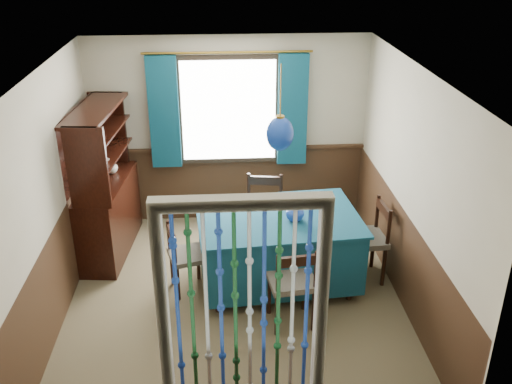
{
  "coord_description": "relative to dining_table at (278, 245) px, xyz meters",
  "views": [
    {
      "loc": [
        -0.12,
        -5.12,
        3.7
      ],
      "look_at": [
        0.24,
        0.32,
        1.15
      ],
      "focal_mm": 40.0,
      "sensor_mm": 36.0,
      "label": 1
    }
  ],
  "objects": [
    {
      "name": "wainscot_back",
      "position": [
        -0.49,
        1.65,
        0.02
      ],
      "size": [
        3.6,
        0.0,
        3.6
      ],
      "primitive_type": "plane",
      "rotation": [
        1.57,
        0.0,
        0.0
      ],
      "color": "#382315",
      "rests_on": "ground"
    },
    {
      "name": "pendant_lamp",
      "position": [
        0.0,
        0.0,
        1.31
      ],
      "size": [
        0.29,
        0.29,
        0.89
      ],
      "color": "olive",
      "rests_on": "ceiling"
    },
    {
      "name": "dining_table",
      "position": [
        0.0,
        0.0,
        0.0
      ],
      "size": [
        1.85,
        1.35,
        0.84
      ],
      "rotation": [
        0.0,
        0.0,
        0.09
      ],
      "color": "navy",
      "rests_on": "floor"
    },
    {
      "name": "vase_sideboard",
      "position": [
        -1.96,
        1.16,
        0.53
      ],
      "size": [
        0.24,
        0.24,
        0.19
      ],
      "primitive_type": "imported",
      "rotation": [
        0.0,
        0.0,
        -0.4
      ],
      "color": "beige",
      "rests_on": "sideboard"
    },
    {
      "name": "chair_near",
      "position": [
        0.07,
        -0.76,
        0.01
      ],
      "size": [
        0.51,
        0.49,
        0.92
      ],
      "rotation": [
        0.0,
        0.0,
        0.12
      ],
      "color": "black",
      "rests_on": "floor"
    },
    {
      "name": "wainscot_left",
      "position": [
        -2.27,
        -0.34,
        0.02
      ],
      "size": [
        0.0,
        4.0,
        4.0
      ],
      "primitive_type": "plane",
      "rotation": [
        1.57,
        0.0,
        1.57
      ],
      "color": "#382315",
      "rests_on": "ground"
    },
    {
      "name": "doorway",
      "position": [
        -0.49,
        -2.28,
        0.57
      ],
      "size": [
        1.16,
        0.12,
        2.18
      ],
      "primitive_type": null,
      "color": "silver",
      "rests_on": "ground"
    },
    {
      "name": "wainscot_right",
      "position": [
        1.3,
        -0.34,
        0.02
      ],
      "size": [
        0.0,
        4.0,
        4.0
      ],
      "primitive_type": "plane",
      "rotation": [
        1.57,
        0.0,
        -1.57
      ],
      "color": "#382315",
      "rests_on": "ground"
    },
    {
      "name": "chair_far",
      "position": [
        -0.1,
        0.73,
        0.03
      ],
      "size": [
        0.54,
        0.52,
        0.96
      ],
      "rotation": [
        0.0,
        0.0,
        2.99
      ],
      "color": "black",
      "rests_on": "floor"
    },
    {
      "name": "sideboard",
      "position": [
        -2.02,
        0.86,
        0.15
      ],
      "size": [
        0.62,
        1.45,
        1.84
      ],
      "rotation": [
        0.0,
        0.0,
        -0.1
      ],
      "color": "black",
      "rests_on": "floor"
    },
    {
      "name": "floor",
      "position": [
        -0.49,
        -0.34,
        -0.48
      ],
      "size": [
        4.0,
        4.0,
        0.0
      ],
      "primitive_type": "plane",
      "color": "brown",
      "rests_on": "ground"
    },
    {
      "name": "window",
      "position": [
        -0.49,
        1.61,
        1.07
      ],
      "size": [
        1.32,
        0.12,
        1.42
      ],
      "primitive_type": "cube",
      "color": "black",
      "rests_on": "wall_back"
    },
    {
      "name": "wall_right",
      "position": [
        1.31,
        -0.34,
        0.77
      ],
      "size": [
        0.0,
        4.0,
        4.0
      ],
      "primitive_type": "plane",
      "rotation": [
        1.57,
        0.0,
        -1.57
      ],
      "color": "#BAB098",
      "rests_on": "ground"
    },
    {
      "name": "chair_right",
      "position": [
        1.02,
        0.04,
        0.02
      ],
      "size": [
        0.48,
        0.5,
        0.95
      ],
      "rotation": [
        0.0,
        0.0,
        1.64
      ],
      "color": "black",
      "rests_on": "floor"
    },
    {
      "name": "wall_front",
      "position": [
        -0.49,
        -2.34,
        0.77
      ],
      "size": [
        3.6,
        0.0,
        3.6
      ],
      "primitive_type": "plane",
      "rotation": [
        -1.57,
        0.0,
        0.0
      ],
      "color": "#BAB098",
      "rests_on": "ground"
    },
    {
      "name": "ceiling",
      "position": [
        -0.49,
        -0.34,
        2.02
      ],
      "size": [
        4.0,
        4.0,
        0.0
      ],
      "primitive_type": "plane",
      "rotation": [
        3.14,
        0.0,
        0.0
      ],
      "color": "silver",
      "rests_on": "ground"
    },
    {
      "name": "wall_left",
      "position": [
        -2.29,
        -0.34,
        0.77
      ],
      "size": [
        0.0,
        4.0,
        4.0
      ],
      "primitive_type": "plane",
      "rotation": [
        1.57,
        0.0,
        1.57
      ],
      "color": "#BAB098",
      "rests_on": "ground"
    },
    {
      "name": "wall_back",
      "position": [
        -0.49,
        1.66,
        0.77
      ],
      "size": [
        3.6,
        0.0,
        3.6
      ],
      "primitive_type": "plane",
      "rotation": [
        1.57,
        0.0,
        0.0
      ],
      "color": "#BAB098",
      "rests_on": "ground"
    },
    {
      "name": "bowl_shelf",
      "position": [
        -1.96,
        0.63,
        0.8
      ],
      "size": [
        0.26,
        0.26,
        0.05
      ],
      "primitive_type": "imported",
      "rotation": [
        0.0,
        0.0,
        -0.38
      ],
      "color": "beige",
      "rests_on": "sideboard"
    },
    {
      "name": "chair_left",
      "position": [
        -1.03,
        -0.08,
        -0.05
      ],
      "size": [
        0.48,
        0.49,
        0.81
      ],
      "rotation": [
        0.0,
        0.0,
        -1.3
      ],
      "color": "black",
      "rests_on": "floor"
    },
    {
      "name": "vase_table",
      "position": [
        0.17,
        -0.1,
        0.46
      ],
      "size": [
        0.23,
        0.23,
        0.19
      ],
      "primitive_type": "imported",
      "rotation": [
        0.0,
        0.0,
        0.3
      ],
      "color": "navy",
      "rests_on": "dining_table"
    }
  ]
}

